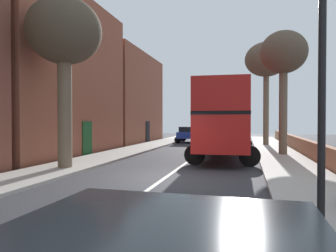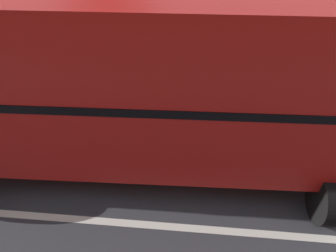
{
  "view_description": "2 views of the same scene",
  "coord_description": "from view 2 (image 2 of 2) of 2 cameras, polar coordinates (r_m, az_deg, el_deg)",
  "views": [
    {
      "loc": [
        2.91,
        -11.07,
        2.13
      ],
      "look_at": [
        -0.6,
        2.9,
        1.89
      ],
      "focal_mm": 33.07,
      "sensor_mm": 36.0,
      "label": 1
    },
    {
      "loc": [
        -3.16,
        6.41,
        5.42
      ],
      "look_at": [
        0.53,
        6.73,
        2.19
      ],
      "focal_mm": 32.06,
      "sensor_mm": 36.0,
      "label": 2
    }
  ],
  "objects": [
    {
      "name": "double_decker_bus",
      "position": [
        5.82,
        -4.98,
        9.14
      ],
      "size": [
        3.8,
        10.65,
        4.06
      ],
      "color": "#B41A16",
      "rests_on": "ground"
    }
  ]
}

